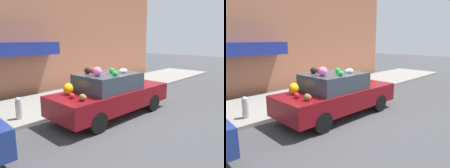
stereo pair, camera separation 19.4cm
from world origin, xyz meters
The scene contains 5 objects.
ground_plane centered at (0.00, 0.00, 0.00)m, with size 60.00×60.00×0.00m, color #424244.
sidewalk_curb centered at (0.00, 2.70, 0.06)m, with size 24.00×3.20×0.12m.
building_facade centered at (-0.08, 4.92, 3.00)m, with size 18.00×1.20×6.10m.
fire_hydrant centered at (-2.48, 1.71, 0.46)m, with size 0.20×0.20×0.70m.
art_car centered at (-0.04, 0.05, 0.76)m, with size 4.40×1.77×1.75m.
Camera 1 is at (-5.28, -4.86, 2.57)m, focal length 35.00 mm.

